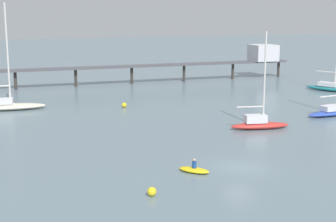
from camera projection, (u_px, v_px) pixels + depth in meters
name	position (u px, v px, depth m)	size (l,w,h in m)	color
ground_plane	(239.00, 167.00, 41.88)	(400.00, 400.00, 0.00)	slate
pier	(188.00, 60.00, 91.74)	(71.42, 5.12, 6.34)	#4C4C51
sailboat_red	(259.00, 122.00, 55.19)	(6.85, 2.86, 10.69)	red
sailboat_cream	(6.00, 104.00, 65.67)	(10.20, 3.73, 13.86)	beige
sailboat_blue	(334.00, 110.00, 62.52)	(8.71, 3.15, 10.79)	#2D4CB7
sailboat_teal	(331.00, 86.00, 80.93)	(6.08, 8.70, 13.59)	#1E727A
dinghy_yellow	(194.00, 170.00, 40.58)	(2.61, 2.76, 1.14)	yellow
mooring_buoy_inner	(152.00, 192.00, 35.33)	(0.66, 0.66, 0.66)	yellow
mooring_buoy_mid	(124.00, 105.00, 67.45)	(0.66, 0.66, 0.66)	yellow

